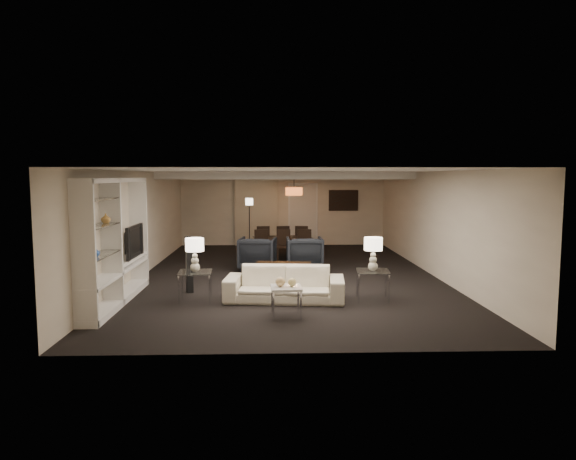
# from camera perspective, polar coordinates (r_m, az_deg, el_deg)

# --- Properties ---
(floor) EXTENTS (11.00, 11.00, 0.00)m
(floor) POSITION_cam_1_polar(r_m,az_deg,el_deg) (12.45, 0.00, -5.04)
(floor) COLOR black
(floor) RESTS_ON ground
(ceiling) EXTENTS (7.00, 11.00, 0.02)m
(ceiling) POSITION_cam_1_polar(r_m,az_deg,el_deg) (12.22, 0.00, 6.54)
(ceiling) COLOR silver
(ceiling) RESTS_ON ground
(wall_back) EXTENTS (7.00, 0.02, 2.50)m
(wall_back) POSITION_cam_1_polar(r_m,az_deg,el_deg) (17.75, -0.59, 2.34)
(wall_back) COLOR beige
(wall_back) RESTS_ON ground
(wall_front) EXTENTS (7.00, 0.02, 2.50)m
(wall_front) POSITION_cam_1_polar(r_m,az_deg,el_deg) (6.82, 1.53, -3.58)
(wall_front) COLOR beige
(wall_front) RESTS_ON ground
(wall_left) EXTENTS (0.02, 11.00, 2.50)m
(wall_left) POSITION_cam_1_polar(r_m,az_deg,el_deg) (12.65, -16.06, 0.62)
(wall_left) COLOR beige
(wall_left) RESTS_ON ground
(wall_right) EXTENTS (0.02, 11.00, 2.50)m
(wall_right) POSITION_cam_1_polar(r_m,az_deg,el_deg) (12.87, 15.77, 0.72)
(wall_right) COLOR beige
(wall_right) RESTS_ON ground
(ceiling_soffit) EXTENTS (7.00, 4.00, 0.20)m
(ceiling_soffit) POSITION_cam_1_polar(r_m,az_deg,el_deg) (15.72, -0.42, 6.06)
(ceiling_soffit) COLOR silver
(ceiling_soffit) RESTS_ON ceiling
(curtains) EXTENTS (1.50, 0.12, 2.40)m
(curtains) POSITION_cam_1_polar(r_m,az_deg,el_deg) (17.68, -3.50, 2.15)
(curtains) COLOR beige
(curtains) RESTS_ON wall_back
(door) EXTENTS (0.90, 0.05, 2.10)m
(door) POSITION_cam_1_polar(r_m,az_deg,el_deg) (17.76, 1.67, 1.69)
(door) COLOR silver
(door) RESTS_ON wall_back
(painting) EXTENTS (0.95, 0.04, 0.65)m
(painting) POSITION_cam_1_polar(r_m,az_deg,el_deg) (17.87, 6.17, 3.29)
(painting) COLOR #142D38
(painting) RESTS_ON wall_back
(media_unit) EXTENTS (0.38, 3.40, 2.35)m
(media_unit) POSITION_cam_1_polar(r_m,az_deg,el_deg) (10.11, -18.59, -1.18)
(media_unit) COLOR white
(media_unit) RESTS_ON wall_left
(pendant_light) EXTENTS (0.52, 0.52, 0.24)m
(pendant_light) POSITION_cam_1_polar(r_m,az_deg,el_deg) (15.73, 0.67, 4.31)
(pendant_light) COLOR #D8591E
(pendant_light) RESTS_ON ceiling_soffit
(sofa) EXTENTS (2.34, 1.11, 0.66)m
(sofa) POSITION_cam_1_polar(r_m,az_deg,el_deg) (9.87, -0.39, -6.01)
(sofa) COLOR beige
(sofa) RESTS_ON floor
(coffee_table) EXTENTS (1.32, 0.87, 0.44)m
(coffee_table) POSITION_cam_1_polar(r_m,az_deg,el_deg) (11.46, -0.60, -4.87)
(coffee_table) COLOR black
(coffee_table) RESTS_ON floor
(armchair_left) EXTENTS (1.00, 1.03, 0.84)m
(armchair_left) POSITION_cam_1_polar(r_m,az_deg,el_deg) (13.11, -3.40, -2.63)
(armchair_left) COLOR black
(armchair_left) RESTS_ON floor
(armchair_right) EXTENTS (0.91, 0.93, 0.84)m
(armchair_right) POSITION_cam_1_polar(r_m,az_deg,el_deg) (13.13, 1.85, -2.60)
(armchair_right) COLOR black
(armchair_right) RESTS_ON floor
(side_table_left) EXTENTS (0.66, 0.66, 0.58)m
(side_table_left) POSITION_cam_1_polar(r_m,az_deg,el_deg) (9.98, -10.25, -6.21)
(side_table_left) COLOR white
(side_table_left) RESTS_ON floor
(side_table_right) EXTENTS (0.69, 0.69, 0.58)m
(side_table_right) POSITION_cam_1_polar(r_m,az_deg,el_deg) (10.07, 9.38, -6.09)
(side_table_right) COLOR white
(side_table_right) RESTS_ON floor
(table_lamp_left) EXTENTS (0.37, 0.37, 0.64)m
(table_lamp_left) POSITION_cam_1_polar(r_m,az_deg,el_deg) (9.87, -10.32, -2.74)
(table_lamp_left) COLOR beige
(table_lamp_left) RESTS_ON side_table_left
(table_lamp_right) EXTENTS (0.39, 0.39, 0.64)m
(table_lamp_right) POSITION_cam_1_polar(r_m,az_deg,el_deg) (9.96, 9.44, -2.65)
(table_lamp_right) COLOR beige
(table_lamp_right) RESTS_ON side_table_right
(marble_table) EXTENTS (0.54, 0.54, 0.52)m
(marble_table) POSITION_cam_1_polar(r_m,az_deg,el_deg) (8.82, -0.20, -7.95)
(marble_table) COLOR white
(marble_table) RESTS_ON floor
(gold_gourd_a) EXTENTS (0.17, 0.17, 0.17)m
(gold_gourd_a) POSITION_cam_1_polar(r_m,az_deg,el_deg) (8.74, -0.86, -5.78)
(gold_gourd_a) COLOR #E0B776
(gold_gourd_a) RESTS_ON marble_table
(gold_gourd_b) EXTENTS (0.14, 0.14, 0.14)m
(gold_gourd_b) POSITION_cam_1_polar(r_m,az_deg,el_deg) (8.75, 0.45, -5.84)
(gold_gourd_b) COLOR #DCC474
(gold_gourd_b) RESTS_ON marble_table
(television) EXTENTS (1.13, 0.15, 0.65)m
(television) POSITION_cam_1_polar(r_m,az_deg,el_deg) (10.85, -17.25, -1.21)
(television) COLOR black
(television) RESTS_ON media_unit
(vase_blue) EXTENTS (0.16, 0.16, 0.17)m
(vase_blue) POSITION_cam_1_polar(r_m,az_deg,el_deg) (9.03, -20.67, -2.29)
(vase_blue) COLOR #2853AF
(vase_blue) RESTS_ON media_unit
(vase_amber) EXTENTS (0.16, 0.16, 0.17)m
(vase_amber) POSITION_cam_1_polar(r_m,az_deg,el_deg) (9.56, -19.59, 1.23)
(vase_amber) COLOR #BF8A3F
(vase_amber) RESTS_ON media_unit
(floor_speaker) EXTENTS (0.17, 0.17, 1.16)m
(floor_speaker) POSITION_cam_1_polar(r_m,az_deg,el_deg) (10.71, -10.91, -3.80)
(floor_speaker) COLOR black
(floor_speaker) RESTS_ON floor
(dining_table) EXTENTS (1.81, 1.17, 0.60)m
(dining_table) POSITION_cam_1_polar(r_m,az_deg,el_deg) (15.08, -0.57, -1.95)
(dining_table) COLOR black
(dining_table) RESTS_ON floor
(chair_nl) EXTENTS (0.46, 0.46, 0.88)m
(chair_nl) POSITION_cam_1_polar(r_m,az_deg,el_deg) (14.41, -2.90, -1.75)
(chair_nl) COLOR black
(chair_nl) RESTS_ON floor
(chair_nm) EXTENTS (0.42, 0.42, 0.88)m
(chair_nm) POSITION_cam_1_polar(r_m,az_deg,el_deg) (14.42, -0.52, -1.74)
(chair_nm) COLOR black
(chair_nm) RESTS_ON floor
(chair_nr) EXTENTS (0.42, 0.42, 0.88)m
(chair_nr) POSITION_cam_1_polar(r_m,az_deg,el_deg) (14.44, 1.87, -1.73)
(chair_nr) COLOR black
(chair_nr) RESTS_ON floor
(chair_fl) EXTENTS (0.45, 0.45, 0.88)m
(chair_fl) POSITION_cam_1_polar(r_m,az_deg,el_deg) (15.70, -2.82, -1.11)
(chair_fl) COLOR black
(chair_fl) RESTS_ON floor
(chair_fm) EXTENTS (0.45, 0.45, 0.88)m
(chair_fm) POSITION_cam_1_polar(r_m,az_deg,el_deg) (15.70, -0.63, -1.10)
(chair_fm) COLOR black
(chair_fm) RESTS_ON floor
(chair_fr) EXTENTS (0.46, 0.46, 0.88)m
(chair_fr) POSITION_cam_1_polar(r_m,az_deg,el_deg) (15.73, 1.56, -1.10)
(chair_fr) COLOR black
(chair_fr) RESTS_ON floor
(floor_lamp) EXTENTS (0.29, 0.29, 1.68)m
(floor_lamp) POSITION_cam_1_polar(r_m,az_deg,el_deg) (16.56, -4.31, 0.64)
(floor_lamp) COLOR black
(floor_lamp) RESTS_ON floor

